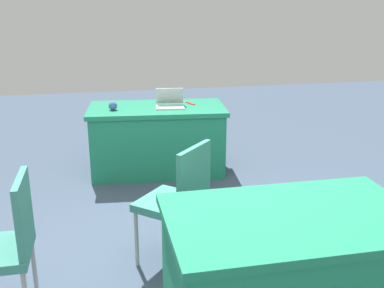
% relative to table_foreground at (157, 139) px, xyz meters
% --- Properties ---
extents(ground_plane, '(14.40, 14.40, 0.00)m').
position_rel_table_foreground_xyz_m(ground_plane, '(-0.03, 2.10, -0.39)').
color(ground_plane, '#3D4C60').
extents(table_foreground, '(1.63, 0.96, 0.78)m').
position_rel_table_foreground_xyz_m(table_foreground, '(0.00, 0.00, 0.00)').
color(table_foreground, '#1E7A56').
rests_on(table_foreground, ground).
extents(table_mid_left, '(1.47, 0.91, 0.78)m').
position_rel_table_foreground_xyz_m(table_mid_left, '(-0.39, 2.90, 0.00)').
color(table_mid_left, '#1E7A56').
rests_on(table_mid_left, ground).
extents(chair_tucked_right, '(0.44, 0.44, 0.94)m').
position_rel_table_foreground_xyz_m(chair_tucked_right, '(1.27, 2.42, 0.15)').
color(chair_tucked_right, '#9E9993').
rests_on(chair_tucked_right, ground).
extents(chair_aisle, '(0.62, 0.62, 0.96)m').
position_rel_table_foreground_xyz_m(chair_aisle, '(0.12, 2.04, 0.17)').
color(chair_aisle, '#9E9993').
rests_on(chair_aisle, ground).
extents(laptop_silver, '(0.35, 0.33, 0.21)m').
position_rel_table_foreground_xyz_m(laptop_silver, '(-0.15, 0.04, 0.43)').
color(laptop_silver, silver).
rests_on(laptop_silver, table_foreground).
extents(yarn_ball, '(0.09, 0.09, 0.09)m').
position_rel_table_foreground_xyz_m(yarn_ball, '(0.50, 0.06, 0.43)').
color(yarn_ball, '#3F5999').
rests_on(yarn_ball, table_foreground).
extents(scissors_red, '(0.09, 0.18, 0.01)m').
position_rel_table_foreground_xyz_m(scissors_red, '(-0.41, -0.09, 0.39)').
color(scissors_red, red).
rests_on(scissors_red, table_foreground).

